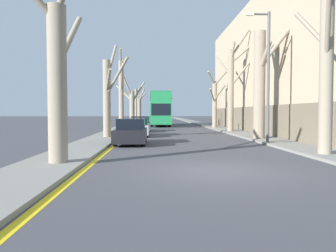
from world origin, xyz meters
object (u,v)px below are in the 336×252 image
street_tree_left_5 (139,107)px  parked_car_2 (140,124)px  street_tree_right_3 (215,102)px  double_decker_bus (160,107)px  street_tree_left_3 (132,105)px  street_tree_right_0 (326,69)px  parked_car_1 (137,127)px  street_tree_left_1 (108,95)px  street_tree_left_2 (121,92)px  street_tree_right_1 (261,80)px  street_tree_left_0 (58,76)px  street_tree_left_4 (136,104)px  lamp_post (267,70)px  street_tree_right_2 (231,85)px  parked_car_0 (131,132)px

street_tree_left_5 → parked_car_2: size_ratio=1.53×
street_tree_right_3 → double_decker_bus: size_ratio=0.57×
street_tree_left_3 → street_tree_right_0: 33.87m
street_tree_right_0 → parked_car_1: bearing=124.6°
street_tree_left_1 → street_tree_right_3: size_ratio=1.05×
street_tree_left_2 → street_tree_right_1: street_tree_left_2 is taller
street_tree_left_0 → street_tree_left_4: bearing=89.8°
street_tree_left_4 → lamp_post: (9.48, -37.37, 0.99)m
street_tree_left_4 → parked_car_1: size_ratio=1.57×
street_tree_right_2 → street_tree_right_3: street_tree_right_2 is taller
street_tree_left_0 → parked_car_0: size_ratio=1.69×
street_tree_left_0 → street_tree_right_2: 20.73m
street_tree_left_2 → street_tree_right_2: (10.24, -3.88, 0.38)m
street_tree_left_2 → street_tree_left_3: bearing=89.0°
street_tree_left_4 → parked_car_2: size_ratio=1.41×
parked_car_0 → parked_car_2: parked_car_0 is taller
street_tree_right_3 → parked_car_1: 14.40m
street_tree_left_3 → street_tree_right_0: size_ratio=0.89×
street_tree_left_4 → double_decker_bus: (3.93, -11.67, -0.72)m
street_tree_left_0 → street_tree_left_5: size_ratio=0.97×
double_decker_bus → street_tree_right_3: bearing=-51.6°
street_tree_left_1 → street_tree_left_3: bearing=89.8°
street_tree_left_2 → street_tree_left_3: 12.26m
street_tree_right_2 → parked_car_1: (-8.26, -4.34, -3.56)m
street_tree_left_3 → double_decker_bus: (3.91, -1.21, -0.38)m
street_tree_right_2 → street_tree_left_5: bearing=104.6°
parked_car_2 → street_tree_left_0: bearing=-95.5°
street_tree_left_5 → street_tree_left_2: bearing=-90.3°
parked_car_2 → street_tree_left_4: bearing=94.2°
street_tree_left_5 → street_tree_right_0: (10.01, -54.73, 0.72)m
street_tree_left_5 → parked_car_0: bearing=-87.9°
street_tree_left_4 → street_tree_left_5: street_tree_left_5 is taller
street_tree_left_4 → double_decker_bus: size_ratio=0.57×
street_tree_left_5 → double_decker_bus: bearing=-80.6°
street_tree_left_2 → street_tree_right_2: size_ratio=0.88×
street_tree_right_1 → lamp_post: 2.73m
street_tree_left_4 → street_tree_right_1: 36.15m
parked_car_0 → street_tree_left_0: bearing=-104.7°
street_tree_left_1 → parked_car_1: 3.71m
lamp_post → street_tree_left_1: bearing=156.0°
street_tree_left_2 → street_tree_left_0: bearing=-89.9°
street_tree_right_0 → parked_car_1: 14.76m
double_decker_bus → street_tree_left_4: bearing=108.6°
lamp_post → parked_car_1: bearing=139.9°
street_tree_right_2 → parked_car_0: (-8.26, -10.64, -3.54)m
parked_car_2 → double_decker_bus: bearing=80.7°
street_tree_right_1 → parked_car_0: bearing=-163.3°
lamp_post → street_tree_right_2: bearing=87.0°
street_tree_left_2 → double_decker_bus: street_tree_left_2 is taller
street_tree_left_1 → parked_car_2: (1.87, 8.48, -2.31)m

